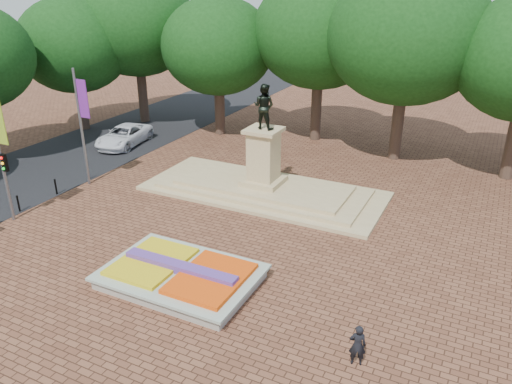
{
  "coord_description": "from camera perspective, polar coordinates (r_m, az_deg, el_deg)",
  "views": [
    {
      "loc": [
        11.58,
        -16.31,
        11.74
      ],
      "look_at": [
        1.83,
        3.35,
        2.2
      ],
      "focal_mm": 35.0,
      "sensor_mm": 36.0,
      "label": 1
    }
  ],
  "objects": [
    {
      "name": "van",
      "position": [
        38.83,
        -14.85,
        6.23
      ],
      "size": [
        3.18,
        5.56,
        1.46
      ],
      "primitive_type": "imported",
      "rotation": [
        0.0,
        0.0,
        0.15
      ],
      "color": "white",
      "rests_on": "ground"
    },
    {
      "name": "ground",
      "position": [
        23.2,
        -7.8,
        -7.16
      ],
      "size": [
        90.0,
        90.0,
        0.0
      ],
      "primitive_type": "plane",
      "color": "brown",
      "rests_on": "ground"
    },
    {
      "name": "tree_row_back",
      "position": [
        35.9,
        11.59,
        14.92
      ],
      "size": [
        44.8,
        8.8,
        10.43
      ],
      "color": "#34241C",
      "rests_on": "ground"
    },
    {
      "name": "pedestrian",
      "position": [
        17.19,
        11.51,
        -16.76
      ],
      "size": [
        0.65,
        0.53,
        1.52
      ],
      "primitive_type": "imported",
      "rotation": [
        0.0,
        0.0,
        3.49
      ],
      "color": "black",
      "rests_on": "ground"
    },
    {
      "name": "flower_bed",
      "position": [
        21.1,
        -8.54,
        -9.38
      ],
      "size": [
        6.3,
        4.3,
        0.91
      ],
      "color": "gray",
      "rests_on": "ground"
    },
    {
      "name": "monument",
      "position": [
        29.04,
        0.85,
        1.53
      ],
      "size": [
        14.0,
        6.0,
        6.4
      ],
      "color": "tan",
      "rests_on": "ground"
    },
    {
      "name": "asphalt_street",
      "position": [
        36.03,
        -23.47,
        2.49
      ],
      "size": [
        9.0,
        90.0,
        0.02
      ],
      "primitive_type": "cube",
      "color": "black",
      "rests_on": "ground"
    }
  ]
}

